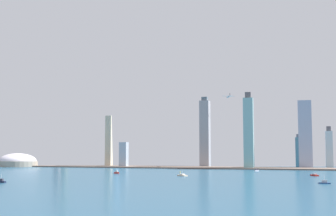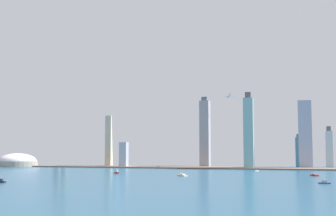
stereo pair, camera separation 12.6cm
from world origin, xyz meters
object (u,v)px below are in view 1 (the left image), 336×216
at_px(skyscraper_2, 329,149).
at_px(skyscraper_4, 299,152).
at_px(boat_2, 315,175).
at_px(channel_buoy_0, 180,172).
at_px(boat_1, 182,175).
at_px(boat_3, 257,171).
at_px(boat_4, 1,181).
at_px(boat_0, 116,172).
at_px(airplane, 229,97).
at_px(observation_tower, 66,105).
at_px(skyscraper_7, 205,133).
at_px(skyscraper_8, 249,132).
at_px(skyscraper_1, 58,142).
at_px(skyscraper_0, 203,138).
at_px(skyscraper_5, 124,155).
at_px(skyscraper_6, 113,138).
at_px(skyscraper_9, 109,141).
at_px(boat_5, 324,182).
at_px(stadium_dome, 20,162).
at_px(skyscraper_3, 305,134).

height_order(skyscraper_2, skyscraper_4, skyscraper_2).
bearing_deg(boat_2, channel_buoy_0, 51.10).
xyz_separation_m(boat_1, boat_3, (93.55, 168.72, 0.22)).
xyz_separation_m(boat_4, channel_buoy_0, (148.12, 276.46, -0.23)).
distance_m(boat_0, airplane, 340.45).
distance_m(observation_tower, boat_0, 370.31).
distance_m(skyscraper_4, skyscraper_7, 203.74).
distance_m(skyscraper_8, boat_0, 302.83).
height_order(skyscraper_4, boat_2, skyscraper_4).
distance_m(skyscraper_7, boat_4, 521.62).
xyz_separation_m(boat_3, boat_4, (-268.84, -351.07, 0.24)).
height_order(skyscraper_7, boat_0, skyscraper_7).
distance_m(skyscraper_1, boat_2, 628.80).
xyz_separation_m(skyscraper_0, skyscraper_4, (208.76, -0.18, -31.59)).
distance_m(skyscraper_5, channel_buoy_0, 237.72).
relative_size(boat_0, channel_buoy_0, 3.12).
distance_m(skyscraper_6, skyscraper_9, 88.23).
distance_m(observation_tower, skyscraper_6, 140.15).
relative_size(skyscraper_5, boat_2, 3.36).
height_order(skyscraper_2, skyscraper_8, skyscraper_8).
bearing_deg(skyscraper_2, skyscraper_0, 170.95).
xyz_separation_m(skyscraper_2, boat_5, (-34.91, -412.92, -38.12)).
relative_size(stadium_dome, boat_2, 6.00).
relative_size(skyscraper_6, boat_3, 19.76).
bearing_deg(skyscraper_7, skyscraper_0, 107.15).
xyz_separation_m(skyscraper_4, boat_5, (24.10, -455.40, -31.92)).
distance_m(skyscraper_0, boat_1, 367.94).
bearing_deg(boat_2, skyscraper_3, -27.16).
bearing_deg(stadium_dome, skyscraper_1, 48.62).
relative_size(skyscraper_4, skyscraper_9, 0.63).
distance_m(boat_3, airplane, 212.89).
xyz_separation_m(skyscraper_5, airplane, (220.63, 43.72, 123.78)).
distance_m(skyscraper_2, boat_5, 416.14).
bearing_deg(boat_1, stadium_dome, 10.71).
height_order(skyscraper_7, channel_buoy_0, skyscraper_7).
bearing_deg(boat_1, boat_0, 23.72).
bearing_deg(boat_4, airplane, -104.50).
bearing_deg(skyscraper_9, observation_tower, 178.73).
xyz_separation_m(skyscraper_4, skyscraper_6, (-431.10, 9.58, 33.00)).
bearing_deg(boat_5, skyscraper_2, 78.42).
height_order(skyscraper_7, airplane, airplane).
bearing_deg(skyscraper_3, skyscraper_1, 179.17).
relative_size(skyscraper_5, boat_1, 3.01).
bearing_deg(boat_0, skyscraper_3, -142.72).
xyz_separation_m(skyscraper_9, boat_0, (121.42, -250.48, -54.93)).
bearing_deg(skyscraper_8, skyscraper_7, 151.87).
relative_size(boat_2, boat_4, 1.24).
bearing_deg(boat_5, boat_4, -173.43).
relative_size(boat_4, boat_5, 0.97).
bearing_deg(airplane, skyscraper_9, 70.96).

